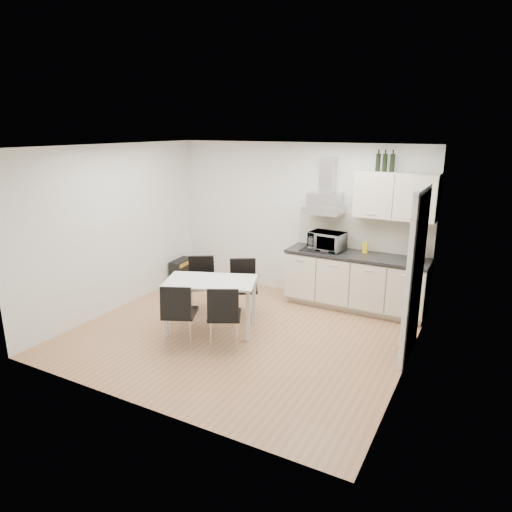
{
  "coord_description": "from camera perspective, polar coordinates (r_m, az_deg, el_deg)",
  "views": [
    {
      "loc": [
        3.0,
        -5.13,
        2.84
      ],
      "look_at": [
        0.11,
        0.28,
        1.1
      ],
      "focal_mm": 32.0,
      "sensor_mm": 36.0,
      "label": 1
    }
  ],
  "objects": [
    {
      "name": "floor_speaker",
      "position": [
        8.51,
        -1.25,
        -2.66
      ],
      "size": [
        0.18,
        0.17,
        0.28
      ],
      "primitive_type": "cube",
      "rotation": [
        0.0,
        0.0,
        -0.1
      ],
      "color": "black",
      "rests_on": "ground"
    },
    {
      "name": "wall_left",
      "position": [
        7.5,
        -17.2,
        3.28
      ],
      "size": [
        0.1,
        4.0,
        2.6
      ],
      "primitive_type": "cube",
      "color": "white",
      "rests_on": "ground"
    },
    {
      "name": "chair_near_left",
      "position": [
        6.21,
        -9.48,
        -7.13
      ],
      "size": [
        0.61,
        0.64,
        0.88
      ],
      "primitive_type": null,
      "rotation": [
        0.0,
        0.0,
        0.42
      ],
      "color": "black",
      "rests_on": "ground"
    },
    {
      "name": "ceiling",
      "position": [
        5.95,
        -2.29,
        13.52
      ],
      "size": [
        4.5,
        4.5,
        0.0
      ],
      "primitive_type": "plane",
      "color": "white",
      "rests_on": "wall_back"
    },
    {
      "name": "ground",
      "position": [
        6.59,
        -2.04,
        -9.71
      ],
      "size": [
        4.5,
        4.5,
        0.0
      ],
      "primitive_type": "plane",
      "color": "tan",
      "rests_on": "ground"
    },
    {
      "name": "chair_far_right",
      "position": [
        7.02,
        -1.59,
        -4.15
      ],
      "size": [
        0.64,
        0.66,
        0.88
      ],
      "primitive_type": null,
      "rotation": [
        0.0,
        0.0,
        3.69
      ],
      "color": "black",
      "rests_on": "ground"
    },
    {
      "name": "wall_right",
      "position": [
        5.41,
        18.93,
        -1.59
      ],
      "size": [
        0.1,
        4.0,
        2.6
      ],
      "primitive_type": "cube",
      "color": "white",
      "rests_on": "ground"
    },
    {
      "name": "wall_front",
      "position": [
        4.6,
        -14.82,
        -4.26
      ],
      "size": [
        4.5,
        0.1,
        2.6
      ],
      "primitive_type": "cube",
      "color": "white",
      "rests_on": "ground"
    },
    {
      "name": "kitchenette",
      "position": [
        7.38,
        12.82,
        -0.37
      ],
      "size": [
        2.22,
        0.64,
        2.52
      ],
      "color": "beige",
      "rests_on": "ground"
    },
    {
      "name": "wall_back",
      "position": [
        7.89,
        5.2,
        4.51
      ],
      "size": [
        4.5,
        0.1,
        2.6
      ],
      "primitive_type": "cube",
      "color": "white",
      "rests_on": "ground"
    },
    {
      "name": "chair_near_right",
      "position": [
        6.07,
        -3.95,
        -7.48
      ],
      "size": [
        0.62,
        0.65,
        0.88
      ],
      "primitive_type": null,
      "rotation": [
        0.0,
        0.0,
        0.48
      ],
      "color": "black",
      "rests_on": "ground"
    },
    {
      "name": "doorway",
      "position": [
        6.01,
        19.24,
        -2.41
      ],
      "size": [
        0.08,
        1.04,
        2.1
      ],
      "primitive_type": "cube",
      "color": "white",
      "rests_on": "ground"
    },
    {
      "name": "guitar_amp",
      "position": [
        8.75,
        -9.31,
        -1.82
      ],
      "size": [
        0.28,
        0.54,
        0.43
      ],
      "rotation": [
        0.0,
        0.0,
        0.11
      ],
      "color": "black",
      "rests_on": "ground"
    },
    {
      "name": "chair_far_left",
      "position": [
        7.21,
        -6.85,
        -3.72
      ],
      "size": [
        0.64,
        0.66,
        0.88
      ],
      "primitive_type": null,
      "rotation": [
        0.0,
        0.0,
        3.69
      ],
      "color": "black",
      "rests_on": "ground"
    },
    {
      "name": "dining_table",
      "position": [
        6.51,
        -5.7,
        -3.82
      ],
      "size": [
        1.44,
        1.13,
        0.75
      ],
      "rotation": [
        0.0,
        0.0,
        0.37
      ],
      "color": "white",
      "rests_on": "ground"
    }
  ]
}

